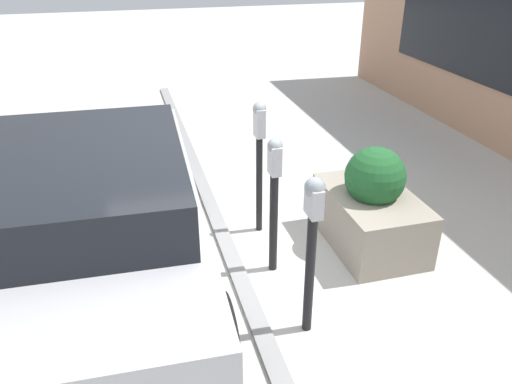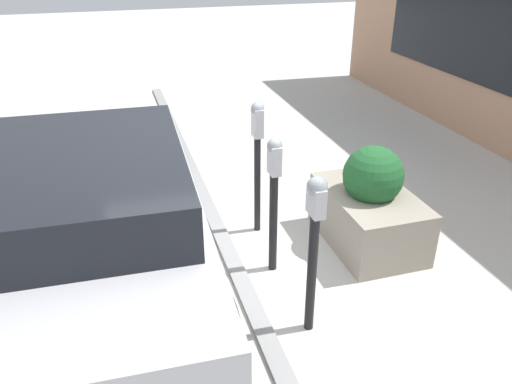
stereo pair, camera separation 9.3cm
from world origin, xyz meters
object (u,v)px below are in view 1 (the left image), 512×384
(parking_meter_middle, at_px, (259,149))
(planter_box, at_px, (371,208))
(parked_car_front, at_px, (88,217))
(parking_meter_nearest, at_px, (312,233))
(parking_meter_second, at_px, (274,190))

(parking_meter_middle, relative_size, planter_box, 1.16)
(planter_box, distance_m, parked_car_front, 2.76)
(parking_meter_middle, height_order, planter_box, parking_meter_middle)
(parking_meter_middle, bearing_deg, parking_meter_nearest, 178.48)
(parking_meter_second, height_order, parked_car_front, parked_car_front)
(planter_box, bearing_deg, parking_meter_middle, 61.28)
(parking_meter_nearest, bearing_deg, parked_car_front, 57.87)
(parking_meter_nearest, bearing_deg, parking_meter_middle, -1.52)
(parking_meter_middle, bearing_deg, planter_box, -118.72)
(parked_car_front, bearing_deg, parking_meter_middle, -69.29)
(parking_meter_nearest, xyz_separation_m, parking_meter_second, (0.88, 0.03, -0.07))
(parking_meter_second, xyz_separation_m, parking_meter_middle, (0.74, -0.07, 0.11))
(parking_meter_second, distance_m, parked_car_front, 1.65)
(parking_meter_nearest, height_order, planter_box, parking_meter_nearest)
(parking_meter_second, bearing_deg, parking_meter_nearest, -178.37)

